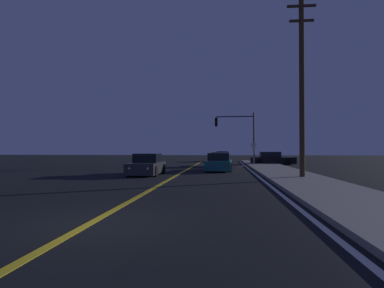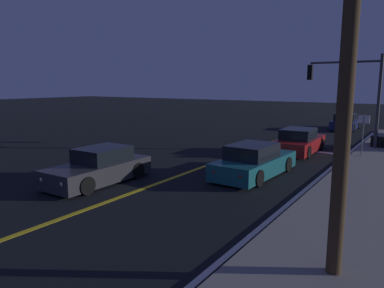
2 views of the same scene
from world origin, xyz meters
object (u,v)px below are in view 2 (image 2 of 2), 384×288
object	(u,v)px
car_parked_curb_navy	(345,123)
car_lead_oncoming_teal	(254,162)
car_following_oncoming_charcoal	(99,168)
street_sign_corner	(363,129)
car_distant_tail_red	(299,142)
traffic_signal_near_right	(351,86)

from	to	relation	value
car_parked_curb_navy	car_lead_oncoming_teal	distance (m)	18.25
car_lead_oncoming_teal	car_following_oncoming_charcoal	world-z (taller)	same
street_sign_corner	car_distant_tail_red	bearing A→B (deg)	-177.03
traffic_signal_near_right	car_distant_tail_red	bearing A→B (deg)	56.94
car_distant_tail_red	car_lead_oncoming_teal	world-z (taller)	same
traffic_signal_near_right	street_sign_corner	bearing A→B (deg)	113.40
street_sign_corner	car_following_oncoming_charcoal	bearing A→B (deg)	-126.07
car_parked_curb_navy	street_sign_corner	distance (m)	12.37
traffic_signal_near_right	street_sign_corner	distance (m)	3.70
car_following_oncoming_charcoal	traffic_signal_near_right	world-z (taller)	traffic_signal_near_right
car_distant_tail_red	car_lead_oncoming_teal	distance (m)	6.12
car_following_oncoming_charcoal	car_lead_oncoming_teal	bearing A→B (deg)	-137.84
car_lead_oncoming_teal	car_following_oncoming_charcoal	size ratio (longest dim) A/B	1.10
car_parked_curb_navy	street_sign_corner	size ratio (longest dim) A/B	1.87
car_distant_tail_red	street_sign_corner	bearing A→B (deg)	1.53
car_following_oncoming_charcoal	street_sign_corner	distance (m)	13.00
car_distant_tail_red	street_sign_corner	size ratio (longest dim) A/B	2.09
car_following_oncoming_charcoal	traffic_signal_near_right	xyz separation A→B (m)	(6.42, 13.28, 3.03)
car_following_oncoming_charcoal	street_sign_corner	xyz separation A→B (m)	(7.63, 10.48, 0.93)
car_lead_oncoming_teal	car_following_oncoming_charcoal	distance (m)	6.17
car_distant_tail_red	car_following_oncoming_charcoal	bearing A→B (deg)	-114.97
car_distant_tail_red	car_parked_curb_navy	distance (m)	12.13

